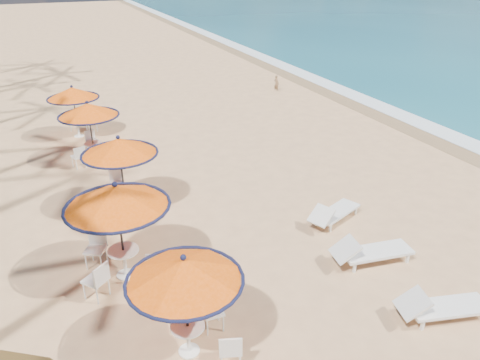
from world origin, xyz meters
The scene contains 12 objects.
ground centered at (0.00, 0.00, 0.00)m, with size 160.00×160.00×0.00m, color tan.
foam_strip centered at (9.30, 10.00, 0.00)m, with size 1.20×140.00×0.04m, color white.
wetsand_band centered at (8.40, 10.00, 0.00)m, with size 1.40×140.00×0.02m, color olive.
station_0 centered at (-4.61, 0.32, 1.74)m, with size 2.19×2.19×2.28m.
station_1 centered at (-5.39, 3.23, 1.84)m, with size 2.42×2.42×2.52m.
station_2 centered at (-4.70, 6.66, 1.72)m, with size 2.25×2.27×2.35m.
station_3 centered at (-5.11, 10.88, 1.76)m, with size 2.21×2.29×2.30m.
station_4 centered at (-5.32, 13.84, 1.62)m, with size 2.13×2.21×2.22m.
lounger_near centered at (0.48, -0.88, 0.34)m, with size 2.10×1.09×0.72m.
lounger_mid centered at (0.35, 1.37, 0.35)m, with size 2.16×0.93×0.75m.
lounger_far centered at (0.64, 3.40, 0.32)m, with size 1.98×1.29×0.68m.
person centered at (5.82, 17.06, 0.47)m, with size 0.34×0.22×0.94m, color olive.
Camera 1 is at (-6.44, -6.31, 7.01)m, focal length 35.00 mm.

